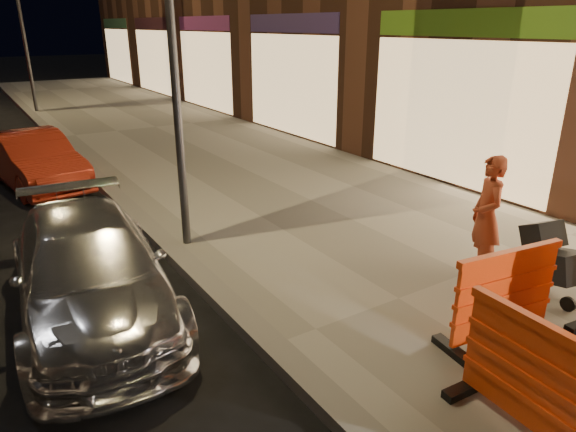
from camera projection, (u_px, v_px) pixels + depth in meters
ground_plane at (275, 356)px, 5.41m from camera, size 120.00×120.00×0.00m
sidewalk at (466, 278)px, 6.90m from camera, size 6.00×60.00×0.15m
kerb at (275, 350)px, 5.38m from camera, size 0.30×60.00×0.15m
barrier_back at (504, 297)px, 5.23m from camera, size 1.40×0.74×1.04m
barrier_kerbside at (534, 381)px, 4.00m from camera, size 0.62×1.37×1.04m
car_silver at (97, 313)px, 6.21m from camera, size 2.04×4.16×1.17m
car_red at (39, 186)px, 11.03m from camera, size 1.78×3.70×1.17m
man at (487, 216)px, 6.64m from camera, size 0.63×0.70×1.60m
stroller at (557, 262)px, 6.15m from camera, size 0.60×0.80×0.90m
street_lamp_mid at (172, 34)px, 6.79m from camera, size 0.12×0.12×6.00m
street_lamp_far at (22, 28)px, 18.60m from camera, size 0.12×0.12×6.00m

